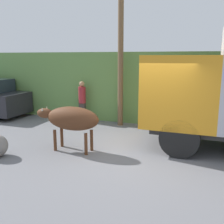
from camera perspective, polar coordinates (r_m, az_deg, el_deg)
ground_plane at (r=7.26m, az=6.75°, el=-9.61°), size 60.00×60.00×0.00m
hillside_embankment at (r=13.49m, az=13.76°, el=6.34°), size 32.00×6.73×2.85m
brown_cow at (r=7.50m, az=-8.91°, el=-1.45°), size 1.96×0.68×1.29m
pedestrian_on_hill at (r=10.95m, az=-6.50°, el=2.79°), size 0.30×0.30×1.67m
utility_pole at (r=10.14m, az=1.91°, el=16.00°), size 0.90×0.21×6.51m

